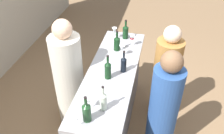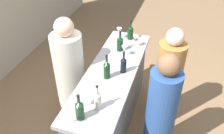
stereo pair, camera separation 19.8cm
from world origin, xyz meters
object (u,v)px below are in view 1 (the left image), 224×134
wine_bottle_center_dark_green (108,70)px  wine_bottle_second_right_near_black (124,64)px  wine_glass_near_center (122,48)px  wine_glass_near_right (89,101)px  wine_bottle_leftmost_olive_green (87,112)px  wine_bottle_far_right_dark_green (126,31)px  person_center_guest (163,111)px  wine_bottle_second_left_clear_pale (103,101)px  wine_glass_far_center (114,31)px  wine_bottle_rightmost_dark_green (117,43)px  wine_glass_far_left (77,118)px  person_left_guest (165,78)px  wine_glass_near_left (132,38)px  person_right_guest (69,80)px

wine_bottle_center_dark_green → wine_bottle_second_right_near_black: wine_bottle_center_dark_green is taller
wine_glass_near_center → wine_glass_near_right: size_ratio=1.08×
wine_bottle_leftmost_olive_green → wine_bottle_far_right_dark_green: wine_bottle_leftmost_olive_green is taller
wine_bottle_second_right_near_black → wine_bottle_far_right_dark_green: size_ratio=0.99×
wine_bottle_center_dark_green → person_center_guest: person_center_guest is taller
wine_bottle_second_left_clear_pale → wine_glass_far_center: 1.38m
wine_bottle_leftmost_olive_green → wine_bottle_second_left_clear_pale: wine_bottle_leftmost_olive_green is taller
wine_bottle_far_right_dark_green → wine_glass_near_center: (-0.46, -0.04, -0.00)m
wine_bottle_rightmost_dark_green → wine_glass_far_left: (-1.34, 0.09, -0.00)m
wine_glass_far_left → wine_bottle_second_left_clear_pale: bearing=-34.3°
wine_bottle_rightmost_dark_green → wine_glass_near_center: bearing=-141.6°
wine_glass_near_right → person_center_guest: (0.39, -0.73, -0.37)m
wine_bottle_second_left_clear_pale → wine_glass_far_left: wine_bottle_second_left_clear_pale is taller
person_left_guest → wine_bottle_leftmost_olive_green: bearing=81.8°
wine_bottle_center_dark_green → wine_bottle_second_right_near_black: (0.16, -0.15, -0.01)m
wine_bottle_leftmost_olive_green → wine_bottle_second_right_near_black: (0.81, -0.19, -0.00)m
wine_bottle_leftmost_olive_green → wine_bottle_center_dark_green: size_ratio=0.95×
wine_bottle_far_right_dark_green → person_center_guest: 1.29m
wine_bottle_second_left_clear_pale → wine_glass_far_left: size_ratio=1.99×
wine_glass_near_center → wine_glass_far_left: wine_glass_near_center is taller
wine_bottle_second_left_clear_pale → wine_bottle_far_right_dark_green: 1.42m
wine_bottle_rightmost_dark_green → wine_glass_near_right: size_ratio=2.03×
wine_glass_near_left → wine_glass_far_left: wine_glass_near_left is taller
wine_bottle_rightmost_dark_green → wine_glass_far_center: wine_bottle_rightmost_dark_green is taller
wine_glass_near_center → wine_bottle_rightmost_dark_green: bearing=38.4°
wine_glass_far_center → wine_bottle_leftmost_olive_green: bearing=-177.4°
wine_bottle_center_dark_green → person_left_guest: size_ratio=0.21×
wine_bottle_second_left_clear_pale → person_center_guest: 0.79m
person_left_guest → wine_bottle_rightmost_dark_green: bearing=16.1°
wine_bottle_far_right_dark_green → person_left_guest: size_ratio=0.20×
wine_glass_near_right → wine_bottle_second_left_clear_pale: bearing=-80.1°
wine_glass_near_center → wine_glass_near_right: 1.00m
wine_bottle_second_right_near_black → person_right_guest: size_ratio=0.18×
wine_glass_near_left → wine_glass_near_center: 0.28m
wine_bottle_second_left_clear_pale → wine_glass_near_right: (-0.02, 0.14, -0.01)m
wine_glass_far_center → person_center_guest: size_ratio=0.12×
wine_bottle_center_dark_green → wine_glass_near_left: (0.76, -0.16, -0.00)m
wine_bottle_second_left_clear_pale → person_center_guest: (0.36, -0.59, -0.38)m
wine_bottle_center_dark_green → wine_glass_near_right: wine_bottle_center_dark_green is taller
wine_bottle_leftmost_olive_green → wine_bottle_second_right_near_black: bearing=-13.5°
wine_bottle_second_right_near_black → wine_glass_far_left: bearing=164.0°
wine_glass_near_center → wine_glass_near_left: bearing=-17.6°
wine_glass_near_right → wine_bottle_rightmost_dark_green: bearing=-2.6°
wine_bottle_rightmost_dark_green → wine_glass_far_left: bearing=176.2°
wine_glass_near_left → wine_glass_near_center: size_ratio=1.08×
person_left_guest → person_center_guest: 0.64m
wine_bottle_rightmost_dark_green → wine_glass_far_left: 1.34m
person_left_guest → person_center_guest: bearing=112.6°
wine_glass_near_left → person_left_guest: (-0.23, -0.50, -0.42)m
wine_glass_far_center → person_center_guest: person_center_guest is taller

